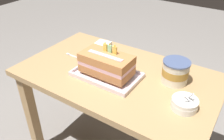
# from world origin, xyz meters

# --- Properties ---
(dining_table) EXTENTS (1.14, 0.67, 0.72)m
(dining_table) POSITION_xyz_m (0.00, 0.00, 0.61)
(dining_table) COLOR tan
(dining_table) RESTS_ON ground_plane
(foil_tray) EXTENTS (0.37, 0.23, 0.02)m
(foil_tray) POSITION_xyz_m (-0.03, -0.06, 0.73)
(foil_tray) COLOR silver
(foil_tray) RESTS_ON dining_table
(birthday_cake) EXTENTS (0.28, 0.15, 0.17)m
(birthday_cake) POSITION_xyz_m (-0.03, -0.06, 0.80)
(birthday_cake) COLOR #C27E49
(birthday_cake) RESTS_ON foil_tray
(bowl_stack) EXTENTS (0.12, 0.12, 0.10)m
(bowl_stack) POSITION_xyz_m (0.42, -0.08, 0.75)
(bowl_stack) COLOR white
(bowl_stack) RESTS_ON dining_table
(ice_cream_tub) EXTENTS (0.14, 0.14, 0.13)m
(ice_cream_tub) POSITION_xyz_m (0.30, 0.10, 0.79)
(ice_cream_tub) COLOR silver
(ice_cream_tub) RESTS_ON dining_table
(serving_spoon_near_tray) EXTENTS (0.14, 0.02, 0.01)m
(serving_spoon_near_tray) POSITION_xyz_m (-0.36, 0.01, 0.73)
(serving_spoon_near_tray) COLOR silver
(serving_spoon_near_tray) RESTS_ON dining_table
(napkin_pile) EXTENTS (0.10, 0.10, 0.02)m
(napkin_pile) POSITION_xyz_m (-0.28, 0.25, 0.73)
(napkin_pile) COLOR white
(napkin_pile) RESTS_ON dining_table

